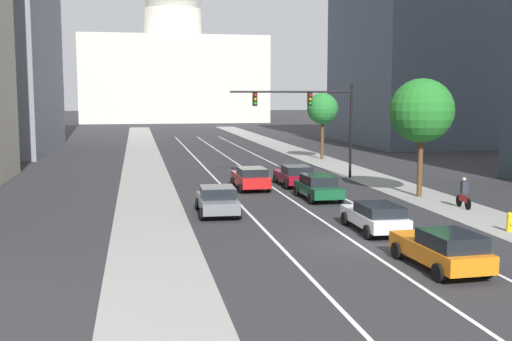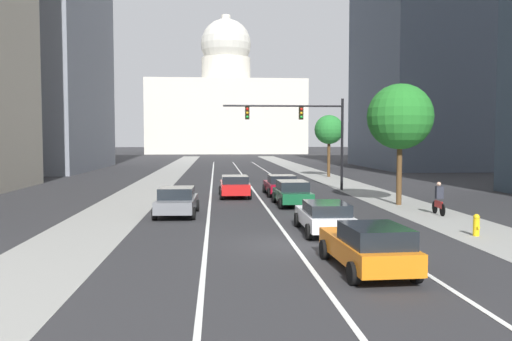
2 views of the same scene
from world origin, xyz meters
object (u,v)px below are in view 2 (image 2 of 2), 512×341
object	(u,v)px
fire_hydrant	(476,225)
cyclist	(439,199)
car_green	(292,193)
car_gray	(177,201)
traffic_signal_mast	(305,124)
car_crimson	(281,185)
car_white	(324,216)
car_red	(235,186)
capitol_building	(226,107)
street_tree_near_right	(400,117)
car_orange	(369,246)
street_tree_mid_right	(329,130)

from	to	relation	value
fire_hydrant	cyclist	bearing A→B (deg)	80.39
car_green	car_gray	distance (m)	7.44
traffic_signal_mast	car_gray	bearing A→B (deg)	-124.74
car_crimson	car_white	xyz separation A→B (m)	(-0.00, -14.85, -0.02)
car_crimson	car_white	world-z (taller)	car_crimson
car_red	car_crimson	size ratio (longest dim) A/B	1.00
car_crimson	capitol_building	bearing A→B (deg)	-0.13
car_gray	street_tree_near_right	distance (m)	14.13
car_gray	cyclist	size ratio (longest dim) A/B	2.62
car_gray	car_white	distance (m)	8.60
car_crimson	street_tree_near_right	distance (m)	9.74
car_red	car_green	distance (m)	5.69
car_orange	traffic_signal_mast	distance (m)	25.12
car_crimson	fire_hydrant	xyz separation A→B (m)	(6.03, -15.93, -0.28)
fire_hydrant	street_tree_near_right	world-z (taller)	street_tree_near_right
car_white	cyclist	world-z (taller)	cyclist
car_red	car_gray	distance (m)	8.88
car_orange	car_green	size ratio (longest dim) A/B	1.03
car_crimson	car_gray	world-z (taller)	car_gray
fire_hydrant	street_tree_mid_right	bearing A→B (deg)	88.00
cyclist	car_gray	bearing A→B (deg)	88.83
cyclist	street_tree_mid_right	xyz separation A→B (m)	(0.17, 27.49, 4.03)
car_orange	street_tree_near_right	xyz separation A→B (m)	(6.41, 15.41, 4.48)
car_crimson	car_green	bearing A→B (deg)	178.99
car_red	car_crimson	distance (m)	3.41
capitol_building	street_tree_mid_right	size ratio (longest dim) A/B	6.57
fire_hydrant	street_tree_near_right	distance (m)	11.23
car_white	traffic_signal_mast	size ratio (longest dim) A/B	0.49
traffic_signal_mast	street_tree_mid_right	size ratio (longest dim) A/B	1.44
car_white	street_tree_mid_right	distance (m)	33.36
capitol_building	cyclist	world-z (taller)	capitol_building
car_white	traffic_signal_mast	distance (m)	18.94
car_green	street_tree_near_right	distance (m)	7.83
car_red	car_white	bearing A→B (deg)	-167.59
car_red	traffic_signal_mast	size ratio (longest dim) A/B	0.49
street_tree_near_right	car_red	bearing A→B (deg)	153.65
car_green	fire_hydrant	distance (m)	11.92
capitol_building	fire_hydrant	xyz separation A→B (m)	(7.67, -126.19, -12.39)
car_crimson	cyclist	size ratio (longest dim) A/B	2.63
car_white	car_green	bearing A→B (deg)	0.36
car_green	street_tree_mid_right	xyz separation A→B (m)	(7.21, 23.11, 4.10)
car_white	capitol_building	bearing A→B (deg)	1.12
car_gray	traffic_signal_mast	distance (m)	16.03
traffic_signal_mast	street_tree_near_right	size ratio (longest dim) A/B	1.28
car_red	car_crimson	world-z (taller)	car_red
traffic_signal_mast	fire_hydrant	world-z (taller)	traffic_signal_mast
capitol_building	car_red	bearing A→B (deg)	-90.84
traffic_signal_mast	street_tree_near_right	distance (m)	10.11
car_gray	street_tree_near_right	size ratio (longest dim) A/B	0.62
car_green	car_white	xyz separation A→B (m)	(-0.00, -9.20, -0.05)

